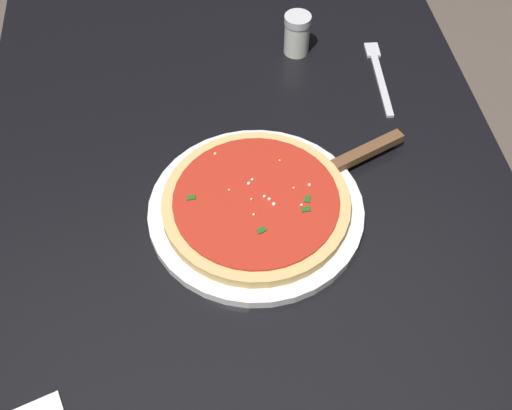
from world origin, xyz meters
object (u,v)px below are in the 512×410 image
Objects in this scene: serving_plate at (256,211)px; pizza_server at (344,163)px; pizza at (256,203)px; parmesan_shaker at (297,34)px; fork at (379,74)px.

serving_plate is 1.40× the size of pizza_server.
serving_plate is 0.02m from pizza.
parmesan_shaker is at bearing 4.47° from pizza_server.
pizza_server is 0.29m from parmesan_shaker.
fork is 0.16m from parmesan_shaker.
pizza is at bearing 161.25° from parmesan_shaker.
serving_plate is at bearing 113.74° from pizza_server.
serving_plate is at bearing 161.25° from parmesan_shaker.
pizza is 1.21× the size of pizza_server.
fork is 2.52× the size of parmesan_shaker.
serving_plate is 0.37m from fork.
parmesan_shaker reaches higher than fork.
parmesan_shaker is at bearing -18.75° from pizza.
pizza is 0.37m from parmesan_shaker.
pizza is at bearing 137.24° from fork.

